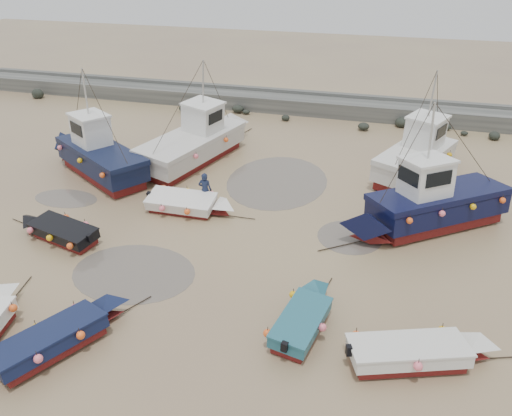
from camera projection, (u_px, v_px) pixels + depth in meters
The scene contains 16 objects.
ground at pixel (210, 261), 22.04m from camera, with size 120.00×120.00×0.00m, color #9A875B.
seawall at pixel (304, 105), 40.32m from camera, with size 60.00×4.92×1.50m.
puddle_a at pixel (134, 272), 21.29m from camera, with size 5.37×5.37×0.01m, color #5F564D.
puddle_b at pixel (350, 237), 23.80m from camera, with size 3.08×3.08×0.01m, color #5F564D.
puddle_c at pixel (66, 198), 27.30m from camera, with size 3.65×3.65×0.01m, color #5F564D.
puddle_d at pixel (277, 181), 29.23m from camera, with size 5.79×5.79×0.01m, color #5F564D.
dinghy_1 at pixel (60, 335), 17.19m from camera, with size 3.65×5.71×1.43m.
dinghy_2 at pixel (304, 316), 18.04m from camera, with size 2.19×5.18×1.43m.
dinghy_3 at pixel (419, 352), 16.50m from camera, with size 6.06×2.99×1.43m.
dinghy_4 at pixel (59, 228), 23.43m from camera, with size 5.60×2.49×1.43m.
dinghy_5 at pixel (188, 202), 25.78m from camera, with size 5.82×2.14×1.43m.
cabin_boat_0 at pixel (96, 153), 29.48m from camera, with size 9.12×6.32×6.22m.
cabin_boat_1 at pixel (197, 140), 31.55m from camera, with size 5.14×11.19×6.22m.
cabin_boat_2 at pixel (429, 204), 23.91m from camera, with size 8.74×6.98×6.22m.
cabin_boat_3 at pixel (419, 154), 29.28m from camera, with size 5.35×8.97×6.22m.
person at pixel (206, 206), 26.53m from camera, with size 0.70×0.46×1.93m, color #182039.
Camera 1 is at (6.82, -17.01, 12.63)m, focal length 35.00 mm.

